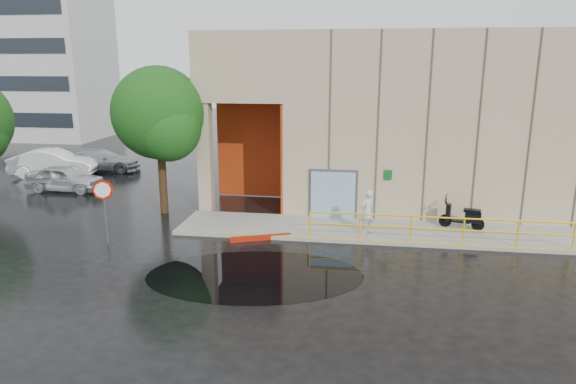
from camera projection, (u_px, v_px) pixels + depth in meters
name	position (u px, v px, depth m)	size (l,w,h in m)	color
ground	(315.00, 273.00, 16.77)	(120.00, 120.00, 0.00)	black
sidewalk	(425.00, 233.00, 20.49)	(20.00, 3.00, 0.15)	gray
building	(439.00, 114.00, 25.54)	(20.00, 10.17, 8.00)	tan
guardrail	(437.00, 230.00, 19.02)	(9.56, 0.06, 1.03)	yellow
distant_building	(34.00, 53.00, 45.74)	(12.00, 8.08, 15.00)	#B4B4B0
person	(367.00, 212.00, 20.06)	(0.64, 0.42, 1.76)	silver
scooter	(463.00, 210.00, 20.63)	(1.81, 1.00, 1.37)	black
stop_sign	(104.00, 198.00, 18.97)	(0.70, 0.35, 2.51)	#5A5A5F
red_curb	(261.00, 238.00, 19.91)	(2.40, 0.18, 0.18)	#9C1907
puddle	(255.00, 275.00, 16.62)	(7.04, 4.33, 0.01)	black
car_a	(65.00, 178.00, 27.35)	(1.64, 4.08, 1.39)	silver
car_b	(54.00, 163.00, 30.89)	(1.74, 4.98, 1.64)	white
car_c	(100.00, 160.00, 32.28)	(2.00, 4.91, 1.42)	#A9ABB0
tree_near	(161.00, 117.00, 22.33)	(4.08, 4.08, 6.59)	black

